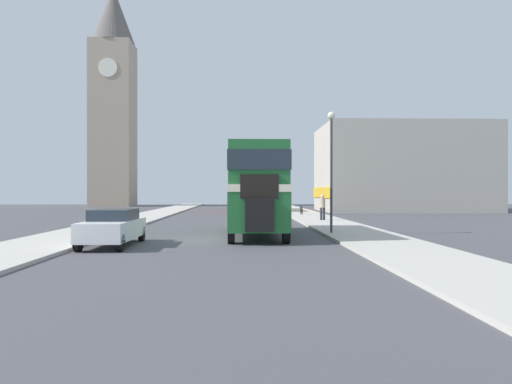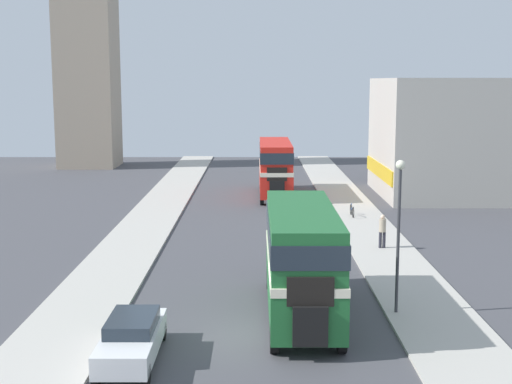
{
  "view_description": "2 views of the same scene",
  "coord_description": "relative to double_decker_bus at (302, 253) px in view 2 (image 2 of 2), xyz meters",
  "views": [
    {
      "loc": [
        1.05,
        -21.53,
        2.12
      ],
      "look_at": [
        1.76,
        2.37,
        2.09
      ],
      "focal_mm": 35.0,
      "sensor_mm": 36.0,
      "label": 1
    },
    {
      "loc": [
        0.05,
        -23.79,
        8.87
      ],
      "look_at": [
        0.0,
        16.35,
        2.62
      ],
      "focal_mm": 50.0,
      "sensor_mm": 36.0,
      "label": 2
    }
  ],
  "objects": [
    {
      "name": "bicycle_on_pavement",
      "position": [
        4.59,
        19.79,
        -1.99
      ],
      "size": [
        0.05,
        1.76,
        0.78
      ],
      "color": "black",
      "rests_on": "sidewalk_right"
    },
    {
      "name": "street_lamp",
      "position": [
        3.66,
        0.14,
        1.48
      ],
      "size": [
        0.36,
        0.36,
        5.86
      ],
      "color": "#38383D",
      "rests_on": "sidewalk_right"
    },
    {
      "name": "pedestrian_walking",
      "position": [
        4.98,
        10.78,
        -1.34
      ],
      "size": [
        0.36,
        0.36,
        1.79
      ],
      "color": "#282833",
      "rests_on": "sidewalk_right"
    },
    {
      "name": "car_parked_near",
      "position": [
        -5.69,
        -4.34,
        -1.73
      ],
      "size": [
        1.67,
        4.63,
        1.43
      ],
      "color": "white",
      "rests_on": "ground_plane"
    },
    {
      "name": "shop_building_block",
      "position": [
        16.47,
        29.21,
        2.08
      ],
      "size": [
        17.11,
        11.81,
        9.1
      ],
      "color": "#B2ADA3",
      "rests_on": "ground_plane"
    },
    {
      "name": "ground_plane",
      "position": [
        -1.76,
        -2.34,
        -2.47
      ],
      "size": [
        120.0,
        120.0,
        0.0
      ],
      "primitive_type": "plane",
      "color": "#47474C"
    },
    {
      "name": "sidewalk_right",
      "position": [
        4.99,
        -2.34,
        -2.41
      ],
      "size": [
        3.5,
        120.0,
        0.12
      ],
      "color": "#B7B2A8",
      "rests_on": "ground_plane"
    },
    {
      "name": "double_decker_bus",
      "position": [
        0.0,
        0.0,
        0.0
      ],
      "size": [
        2.53,
        9.23,
        4.18
      ],
      "color": "#1E602D",
      "rests_on": "ground_plane"
    },
    {
      "name": "bus_distant",
      "position": [
        -0.23,
        28.86,
        0.04
      ],
      "size": [
        2.41,
        10.11,
        4.24
      ],
      "color": "red",
      "rests_on": "ground_plane"
    },
    {
      "name": "sidewalk_left",
      "position": [
        -8.51,
        -2.34,
        -2.41
      ],
      "size": [
        3.5,
        120.0,
        0.12
      ],
      "color": "#B7B2A8",
      "rests_on": "ground_plane"
    },
    {
      "name": "church_tower",
      "position": [
        -19.12,
        48.38,
        13.6
      ],
      "size": [
        6.03,
        6.03,
        31.55
      ],
      "color": "tan",
      "rests_on": "ground_plane"
    }
  ]
}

